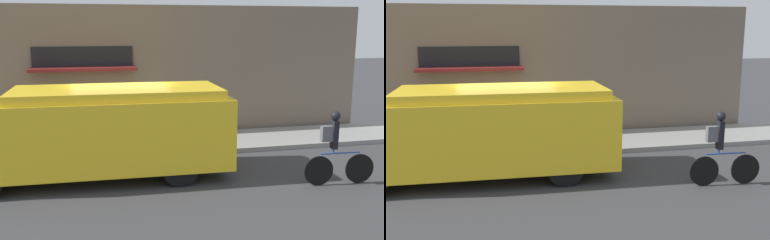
{
  "view_description": "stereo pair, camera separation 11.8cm",
  "coord_description": "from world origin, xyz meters",
  "views": [
    {
      "loc": [
        -0.82,
        -12.02,
        3.63
      ],
      "look_at": [
        1.95,
        -0.2,
        1.1
      ],
      "focal_mm": 42.0,
      "sensor_mm": 36.0,
      "label": 1
    },
    {
      "loc": [
        -0.7,
        -12.05,
        3.63
      ],
      "look_at": [
        1.95,
        -0.2,
        1.1
      ],
      "focal_mm": 42.0,
      "sensor_mm": 36.0,
      "label": 2
    }
  ],
  "objects": [
    {
      "name": "ground_plane",
      "position": [
        0.0,
        0.0,
        0.0
      ],
      "size": [
        70.0,
        70.0,
        0.0
      ],
      "primitive_type": "plane",
      "color": "#38383A"
    },
    {
      "name": "storefront",
      "position": [
        -0.02,
        2.62,
        2.16
      ],
      "size": [
        17.29,
        0.86,
        4.31
      ],
      "color": "#756656",
      "rests_on": "ground_plane"
    },
    {
      "name": "school_bus",
      "position": [
        -0.57,
        -1.29,
        1.16
      ],
      "size": [
        6.97,
        2.8,
        2.2
      ],
      "rotation": [
        0.0,
        0.0,
        -0.03
      ],
      "color": "yellow",
      "rests_on": "ground_plane"
    },
    {
      "name": "cyclist",
      "position": [
        4.7,
        -3.03,
        0.84
      ],
      "size": [
        1.73,
        0.22,
        1.76
      ],
      "rotation": [
        0.0,
        0.0,
        -0.06
      ],
      "color": "black",
      "rests_on": "ground_plane"
    },
    {
      "name": "sidewalk",
      "position": [
        0.0,
        1.2,
        0.07
      ],
      "size": [
        28.0,
        2.4,
        0.14
      ],
      "color": "gray",
      "rests_on": "ground_plane"
    }
  ]
}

